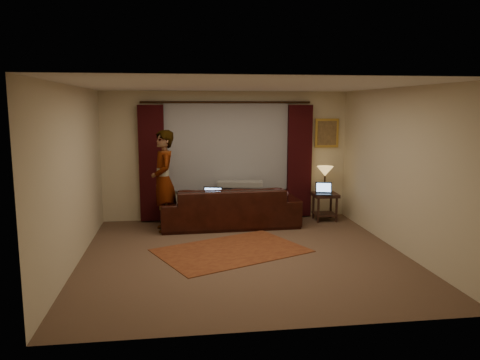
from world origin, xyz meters
name	(u,v)px	position (x,y,z in m)	size (l,w,h in m)	color
floor	(244,255)	(0.00, 0.00, -0.01)	(5.00, 5.00, 0.01)	brown
ceiling	(244,86)	(0.00, 0.00, 2.60)	(5.00, 5.00, 0.02)	silver
wall_back	(227,156)	(0.00, 2.50, 1.30)	(5.00, 0.02, 2.60)	beige
wall_front	(281,208)	(0.00, -2.50, 1.30)	(5.00, 0.02, 2.60)	beige
wall_left	(74,176)	(-2.50, 0.00, 1.30)	(0.02, 5.00, 2.60)	beige
wall_right	(399,170)	(2.50, 0.00, 1.30)	(0.02, 5.00, 2.60)	beige
sheer_curtain	(227,146)	(0.00, 2.44, 1.50)	(2.50, 0.05, 1.80)	#94949B
drape_left	(152,163)	(-1.50, 2.39, 1.18)	(0.50, 0.14, 2.30)	black
drape_right	(299,161)	(1.50, 2.39, 1.18)	(0.50, 0.14, 2.30)	black
curtain_rod	(227,102)	(0.00, 2.39, 2.38)	(0.04, 0.04, 3.40)	black
picture_frame	(327,133)	(2.10, 2.47, 1.75)	(0.50, 0.04, 0.60)	gold
sofa	(229,199)	(-0.02, 1.85, 0.53)	(2.64, 1.14, 1.06)	black
throw_blanket	(240,170)	(0.22, 2.10, 1.07)	(0.89, 0.36, 0.10)	gray
clothing_pile	(275,194)	(0.85, 1.67, 0.64)	(0.51, 0.39, 0.22)	#774856
laptop_sofa	(212,195)	(-0.38, 1.59, 0.66)	(0.36, 0.39, 0.26)	black
area_rug	(231,251)	(-0.17, 0.24, 0.01)	(2.25, 1.50, 0.01)	brown
end_table	(325,207)	(1.95, 2.02, 0.28)	(0.49, 0.49, 0.56)	black
tiffany_lamp	(325,179)	(1.98, 2.16, 0.83)	(0.33, 0.33, 0.53)	olive
laptop_table	(324,189)	(1.88, 1.88, 0.68)	(0.32, 0.35, 0.24)	black
person	(164,181)	(-1.26, 1.67, 0.94)	(0.55, 0.55, 1.88)	gray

